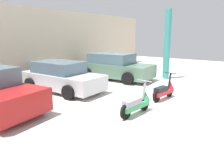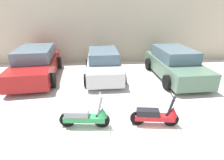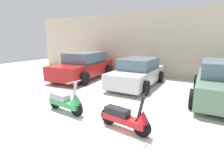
# 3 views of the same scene
# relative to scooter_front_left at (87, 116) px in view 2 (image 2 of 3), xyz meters

# --- Properties ---
(ground_plane) EXTENTS (28.00, 28.00, 0.00)m
(ground_plane) POSITION_rel_scooter_front_left_xyz_m (1.43, -0.81, -0.35)
(ground_plane) COLOR silver
(wall_back) EXTENTS (19.60, 0.12, 3.67)m
(wall_back) POSITION_rel_scooter_front_left_xyz_m (1.43, 6.47, 1.48)
(wall_back) COLOR beige
(wall_back) RESTS_ON ground_plane
(scooter_front_left) EXTENTS (1.43, 0.51, 1.00)m
(scooter_front_left) POSITION_rel_scooter_front_left_xyz_m (0.00, 0.00, 0.00)
(scooter_front_left) COLOR black
(scooter_front_left) RESTS_ON ground_plane
(scooter_front_right) EXTENTS (1.37, 0.50, 0.96)m
(scooter_front_right) POSITION_rel_scooter_front_left_xyz_m (1.98, -0.08, -0.01)
(scooter_front_right) COLOR black
(scooter_front_right) RESTS_ON ground_plane
(car_rear_left) EXTENTS (2.31, 4.30, 1.41)m
(car_rear_left) POSITION_rel_scooter_front_left_xyz_m (-2.62, 4.06, 0.32)
(car_rear_left) COLOR maroon
(car_rear_left) RESTS_ON ground_plane
(car_rear_center) EXTENTS (1.85, 3.73, 1.26)m
(car_rear_center) POSITION_rel_scooter_front_left_xyz_m (0.60, 4.01, 0.25)
(car_rear_center) COLOR #B7B7BC
(car_rear_center) RESTS_ON ground_plane
(car_rear_right) EXTENTS (2.09, 4.12, 1.38)m
(car_rear_right) POSITION_rel_scooter_front_left_xyz_m (3.99, 3.60, 0.30)
(car_rear_right) COLOR #51705B
(car_rear_right) RESTS_ON ground_plane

